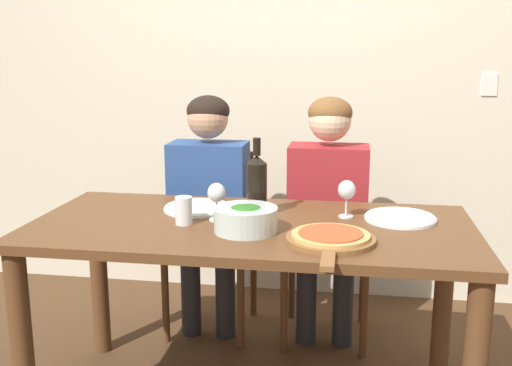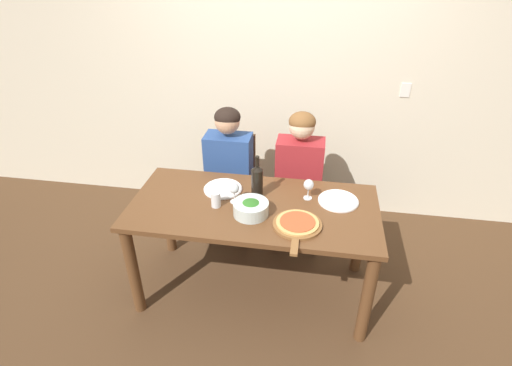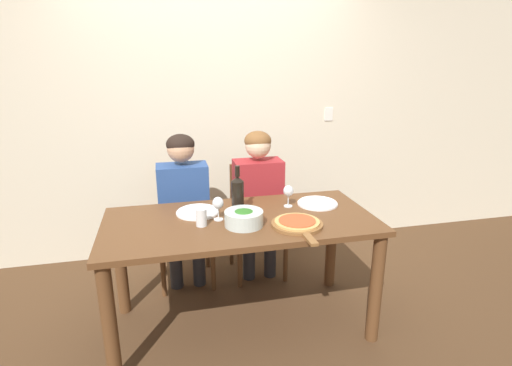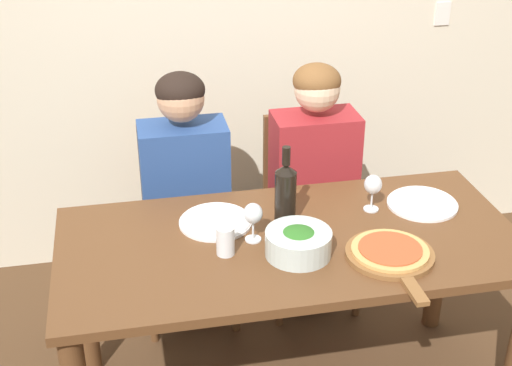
{
  "view_description": "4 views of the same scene",
  "coord_description": "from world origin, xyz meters",
  "px_view_note": "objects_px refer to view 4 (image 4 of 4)",
  "views": [
    {
      "loc": [
        0.37,
        -2.19,
        1.43
      ],
      "look_at": [
        0.02,
        0.02,
        0.93
      ],
      "focal_mm": 42.0,
      "sensor_mm": 36.0,
      "label": 1
    },
    {
      "loc": [
        0.38,
        -2.23,
        2.32
      ],
      "look_at": [
        0.0,
        0.09,
        0.9
      ],
      "focal_mm": 28.0,
      "sensor_mm": 36.0,
      "label": 2
    },
    {
      "loc": [
        -0.45,
        -2.3,
        1.73
      ],
      "look_at": [
        0.13,
        0.11,
        0.97
      ],
      "focal_mm": 28.0,
      "sensor_mm": 36.0,
      "label": 3
    },
    {
      "loc": [
        -0.57,
        -2.16,
        2.16
      ],
      "look_at": [
        -0.1,
        0.16,
        0.94
      ],
      "focal_mm": 50.0,
      "sensor_mm": 36.0,
      "label": 4
    }
  ],
  "objects_px": {
    "wine_bottle": "(285,193)",
    "wine_glass_right": "(373,186)",
    "person_woman": "(185,181)",
    "chair_right": "(307,204)",
    "chair_left": "(185,216)",
    "wine_glass_left": "(253,215)",
    "dinner_plate_right": "(422,203)",
    "broccoli_bowl": "(299,243)",
    "pizza_on_board": "(391,254)",
    "dinner_plate_left": "(216,221)",
    "person_man": "(315,169)",
    "water_tumbler": "(225,241)"
  },
  "relations": [
    {
      "from": "wine_bottle",
      "to": "wine_glass_right",
      "type": "distance_m",
      "value": 0.36
    },
    {
      "from": "person_woman",
      "to": "wine_glass_right",
      "type": "distance_m",
      "value": 0.85
    },
    {
      "from": "chair_right",
      "to": "wine_bottle",
      "type": "bearing_deg",
      "value": -112.96
    },
    {
      "from": "chair_left",
      "to": "wine_bottle",
      "type": "bearing_deg",
      "value": -62.46
    },
    {
      "from": "chair_left",
      "to": "wine_glass_left",
      "type": "xyz_separation_m",
      "value": [
        0.18,
        -0.72,
        0.39
      ]
    },
    {
      "from": "person_woman",
      "to": "dinner_plate_right",
      "type": "height_order",
      "value": "person_woman"
    },
    {
      "from": "chair_left",
      "to": "wine_glass_right",
      "type": "height_order",
      "value": "wine_glass_right"
    },
    {
      "from": "broccoli_bowl",
      "to": "pizza_on_board",
      "type": "xyz_separation_m",
      "value": [
        0.31,
        -0.08,
        -0.03
      ]
    },
    {
      "from": "person_woman",
      "to": "pizza_on_board",
      "type": "xyz_separation_m",
      "value": [
        0.63,
        -0.82,
        0.06
      ]
    },
    {
      "from": "wine_bottle",
      "to": "dinner_plate_right",
      "type": "relative_size",
      "value": 1.13
    },
    {
      "from": "broccoli_bowl",
      "to": "pizza_on_board",
      "type": "distance_m",
      "value": 0.32
    },
    {
      "from": "chair_left",
      "to": "person_woman",
      "type": "xyz_separation_m",
      "value": [
        0.0,
        -0.11,
        0.24
      ]
    },
    {
      "from": "wine_glass_left",
      "to": "wine_glass_right",
      "type": "xyz_separation_m",
      "value": [
        0.5,
        0.13,
        0.0
      ]
    },
    {
      "from": "broccoli_bowl",
      "to": "dinner_plate_left",
      "type": "bearing_deg",
      "value": 133.72
    },
    {
      "from": "chair_left",
      "to": "dinner_plate_right",
      "type": "bearing_deg",
      "value": -33.97
    },
    {
      "from": "person_woman",
      "to": "person_man",
      "type": "height_order",
      "value": "same"
    },
    {
      "from": "broccoli_bowl",
      "to": "wine_glass_left",
      "type": "bearing_deg",
      "value": 138.56
    },
    {
      "from": "water_tumbler",
      "to": "person_woman",
      "type": "bearing_deg",
      "value": 95.85
    },
    {
      "from": "chair_right",
      "to": "broccoli_bowl",
      "type": "bearing_deg",
      "value": -107.51
    },
    {
      "from": "broccoli_bowl",
      "to": "dinner_plate_right",
      "type": "distance_m",
      "value": 0.62
    },
    {
      "from": "dinner_plate_right",
      "to": "broccoli_bowl",
      "type": "bearing_deg",
      "value": -156.79
    },
    {
      "from": "chair_right",
      "to": "dinner_plate_right",
      "type": "relative_size",
      "value": 3.27
    },
    {
      "from": "person_woman",
      "to": "wine_glass_right",
      "type": "relative_size",
      "value": 8.07
    },
    {
      "from": "chair_left",
      "to": "person_man",
      "type": "height_order",
      "value": "person_man"
    },
    {
      "from": "wine_glass_left",
      "to": "chair_right",
      "type": "bearing_deg",
      "value": 60.58
    },
    {
      "from": "wine_bottle",
      "to": "wine_glass_left",
      "type": "height_order",
      "value": "wine_bottle"
    },
    {
      "from": "pizza_on_board",
      "to": "dinner_plate_right",
      "type": "bearing_deg",
      "value": 51.71
    },
    {
      "from": "wine_bottle",
      "to": "pizza_on_board",
      "type": "bearing_deg",
      "value": -44.96
    },
    {
      "from": "chair_right",
      "to": "water_tumbler",
      "type": "height_order",
      "value": "chair_right"
    },
    {
      "from": "dinner_plate_left",
      "to": "wine_glass_left",
      "type": "height_order",
      "value": "wine_glass_left"
    },
    {
      "from": "dinner_plate_left",
      "to": "water_tumbler",
      "type": "relative_size",
      "value": 2.6
    },
    {
      "from": "person_woman",
      "to": "pizza_on_board",
      "type": "distance_m",
      "value": 1.04
    },
    {
      "from": "person_man",
      "to": "water_tumbler",
      "type": "height_order",
      "value": "person_man"
    },
    {
      "from": "broccoli_bowl",
      "to": "water_tumbler",
      "type": "relative_size",
      "value": 2.19
    },
    {
      "from": "person_woman",
      "to": "broccoli_bowl",
      "type": "bearing_deg",
      "value": -66.28
    },
    {
      "from": "broccoli_bowl",
      "to": "wine_glass_left",
      "type": "distance_m",
      "value": 0.2
    },
    {
      "from": "chair_left",
      "to": "wine_glass_right",
      "type": "distance_m",
      "value": 0.98
    },
    {
      "from": "broccoli_bowl",
      "to": "wine_glass_right",
      "type": "xyz_separation_m",
      "value": [
        0.36,
        0.25,
        0.06
      ]
    },
    {
      "from": "chair_right",
      "to": "dinner_plate_left",
      "type": "xyz_separation_m",
      "value": [
        -0.52,
        -0.58,
        0.3
      ]
    },
    {
      "from": "person_man",
      "to": "broccoli_bowl",
      "type": "xyz_separation_m",
      "value": [
        -0.27,
        -0.73,
        0.09
      ]
    },
    {
      "from": "broccoli_bowl",
      "to": "wine_bottle",
      "type": "bearing_deg",
      "value": 89.35
    },
    {
      "from": "water_tumbler",
      "to": "pizza_on_board",
      "type": "bearing_deg",
      "value": -13.95
    },
    {
      "from": "pizza_on_board",
      "to": "wine_glass_left",
      "type": "xyz_separation_m",
      "value": [
        -0.45,
        0.21,
        0.09
      ]
    },
    {
      "from": "dinner_plate_right",
      "to": "dinner_plate_left",
      "type": "bearing_deg",
      "value": 178.33
    },
    {
      "from": "chair_left",
      "to": "dinner_plate_right",
      "type": "xyz_separation_m",
      "value": [
        0.89,
        -0.6,
        0.3
      ]
    },
    {
      "from": "pizza_on_board",
      "to": "wine_glass_left",
      "type": "distance_m",
      "value": 0.5
    },
    {
      "from": "chair_right",
      "to": "dinner_plate_left",
      "type": "distance_m",
      "value": 0.83
    },
    {
      "from": "chair_right",
      "to": "pizza_on_board",
      "type": "distance_m",
      "value": 0.98
    },
    {
      "from": "person_woman",
      "to": "wine_glass_left",
      "type": "height_order",
      "value": "person_woman"
    },
    {
      "from": "person_woman",
      "to": "chair_left",
      "type": "bearing_deg",
      "value": 90.0
    }
  ]
}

